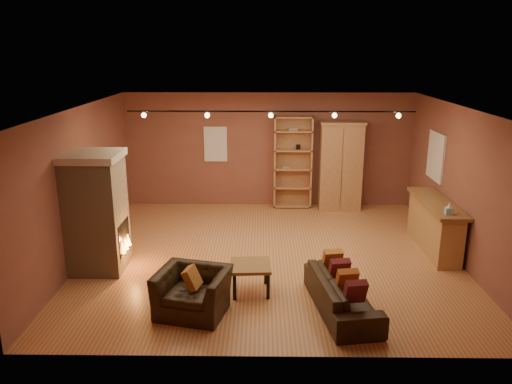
{
  "coord_description": "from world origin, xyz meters",
  "views": [
    {
      "loc": [
        -0.15,
        -8.83,
        3.82
      ],
      "look_at": [
        -0.27,
        0.2,
        1.21
      ],
      "focal_mm": 35.0,
      "sensor_mm": 36.0,
      "label": 1
    }
  ],
  "objects_px": {
    "armoire": "(340,165)",
    "bar_counter": "(434,225)",
    "bookcase": "(293,161)",
    "fireplace": "(97,212)",
    "loveseat": "(342,287)",
    "coffee_table": "(251,268)",
    "armchair": "(192,285)"
  },
  "relations": [
    {
      "from": "armoire",
      "to": "bar_counter",
      "type": "xyz_separation_m",
      "value": [
        1.46,
        -2.63,
        -0.58
      ]
    },
    {
      "from": "fireplace",
      "to": "armchair",
      "type": "bearing_deg",
      "value": -39.56
    },
    {
      "from": "armoire",
      "to": "bar_counter",
      "type": "bearing_deg",
      "value": -61.02
    },
    {
      "from": "loveseat",
      "to": "armchair",
      "type": "height_order",
      "value": "armchair"
    },
    {
      "from": "bookcase",
      "to": "coffee_table",
      "type": "height_order",
      "value": "bookcase"
    },
    {
      "from": "bookcase",
      "to": "bar_counter",
      "type": "xyz_separation_m",
      "value": [
        2.61,
        -2.79,
        -0.65
      ]
    },
    {
      "from": "armchair",
      "to": "loveseat",
      "type": "bearing_deg",
      "value": 15.86
    },
    {
      "from": "armoire",
      "to": "coffee_table",
      "type": "bearing_deg",
      "value": -115.02
    },
    {
      "from": "armoire",
      "to": "loveseat",
      "type": "distance_m",
      "value": 5.12
    },
    {
      "from": "fireplace",
      "to": "armoire",
      "type": "bearing_deg",
      "value": 36.79
    },
    {
      "from": "fireplace",
      "to": "bookcase",
      "type": "distance_m",
      "value": 5.21
    },
    {
      "from": "loveseat",
      "to": "armchair",
      "type": "xyz_separation_m",
      "value": [
        -2.23,
        -0.09,
        0.07
      ]
    },
    {
      "from": "bar_counter",
      "to": "coffee_table",
      "type": "relative_size",
      "value": 3.09
    },
    {
      "from": "bookcase",
      "to": "armchair",
      "type": "distance_m",
      "value": 5.6
    },
    {
      "from": "fireplace",
      "to": "loveseat",
      "type": "xyz_separation_m",
      "value": [
        4.1,
        -1.45,
        -0.68
      ]
    },
    {
      "from": "fireplace",
      "to": "bar_counter",
      "type": "xyz_separation_m",
      "value": [
        6.24,
        0.94,
        -0.55
      ]
    },
    {
      "from": "bookcase",
      "to": "fireplace",
      "type": "bearing_deg",
      "value": -134.25
    },
    {
      "from": "coffee_table",
      "to": "bar_counter",
      "type": "bearing_deg",
      "value": 27.07
    },
    {
      "from": "bookcase",
      "to": "loveseat",
      "type": "relative_size",
      "value": 1.18
    },
    {
      "from": "fireplace",
      "to": "bookcase",
      "type": "bearing_deg",
      "value": 45.75
    },
    {
      "from": "armoire",
      "to": "loveseat",
      "type": "xyz_separation_m",
      "value": [
        -0.69,
        -5.02,
        -0.71
      ]
    },
    {
      "from": "armchair",
      "to": "coffee_table",
      "type": "relative_size",
      "value": 1.71
    },
    {
      "from": "fireplace",
      "to": "coffee_table",
      "type": "distance_m",
      "value": 2.92
    },
    {
      "from": "fireplace",
      "to": "coffee_table",
      "type": "height_order",
      "value": "fireplace"
    },
    {
      "from": "armchair",
      "to": "coffee_table",
      "type": "bearing_deg",
      "value": 52.1
    },
    {
      "from": "armoire",
      "to": "bar_counter",
      "type": "distance_m",
      "value": 3.07
    },
    {
      "from": "armoire",
      "to": "loveseat",
      "type": "height_order",
      "value": "armoire"
    },
    {
      "from": "armoire",
      "to": "fireplace",
      "type": "bearing_deg",
      "value": -143.21
    },
    {
      "from": "coffee_table",
      "to": "armchair",
      "type": "bearing_deg",
      "value": -141.37
    },
    {
      "from": "bookcase",
      "to": "armchair",
      "type": "relative_size",
      "value": 1.97
    },
    {
      "from": "loveseat",
      "to": "coffee_table",
      "type": "distance_m",
      "value": 1.5
    },
    {
      "from": "bookcase",
      "to": "coffee_table",
      "type": "relative_size",
      "value": 3.37
    }
  ]
}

